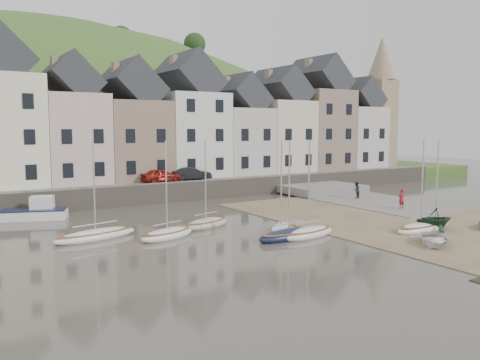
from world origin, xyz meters
TOP-DOWN VIEW (x-y plane):
  - ground at (0.00, 0.00)m, footprint 160.00×160.00m
  - quay_land at (0.00, 32.00)m, footprint 90.00×30.00m
  - quay_street at (0.00, 20.50)m, footprint 70.00×7.00m
  - seawall at (0.00, 17.00)m, footprint 70.00×1.20m
  - beach at (11.00, 0.00)m, footprint 18.00×26.00m
  - slipway at (15.00, 8.00)m, footprint 8.00×18.00m
  - hillside at (-5.00, 60.00)m, footprint 134.40×84.00m
  - townhouse_terrace at (1.76, 24.00)m, footprint 61.05×8.00m
  - church_spire at (34.55, 24.00)m, footprint 4.00×4.00m
  - sailboat_0 at (-11.00, 5.30)m, footprint 5.69×2.64m
  - sailboat_1 at (-7.12, 3.20)m, footprint 4.28×2.67m
  - sailboat_2 at (-3.46, 4.93)m, footprint 4.31×2.65m
  - sailboat_3 at (-0.35, 0.40)m, footprint 4.27×4.30m
  - sailboat_4 at (0.62, -1.19)m, footprint 4.61×2.26m
  - sailboat_5 at (-0.71, -0.90)m, footprint 4.96×2.08m
  - sailboat_6 at (7.97, -3.93)m, footprint 4.60×1.83m
  - sailboat_7 at (10.39, -3.28)m, footprint 3.86×2.51m
  - motorboat_2 at (-12.97, 14.37)m, footprint 5.03×3.24m
  - rowboat_white at (5.33, -6.91)m, footprint 3.96×4.02m
  - rowboat_green at (9.05, -4.13)m, footprint 3.27×2.99m
  - person_red at (13.87, 2.62)m, footprint 0.62×0.42m
  - person_dark at (14.99, 8.92)m, footprint 0.92×0.82m
  - car_left at (-0.64, 19.50)m, footprint 3.92×1.67m
  - car_right at (2.65, 19.50)m, footprint 4.13×1.99m

SIDE VIEW (x-z plane):
  - hillside at x=-5.00m, z-range -59.99..24.01m
  - ground at x=0.00m, z-range 0.00..0.00m
  - beach at x=11.00m, z-range 0.00..0.06m
  - slipway at x=15.00m, z-range 0.00..0.12m
  - sailboat_0 at x=-11.00m, z-range -2.90..3.42m
  - sailboat_5 at x=-0.71m, z-range -2.90..3.42m
  - sailboat_3 at x=-0.35m, z-range -2.90..3.42m
  - sailboat_6 at x=7.97m, z-range -2.90..3.42m
  - sailboat_4 at x=0.62m, z-range -2.90..3.42m
  - sailboat_2 at x=-3.46m, z-range -2.89..3.43m
  - sailboat_1 at x=-7.12m, z-range -2.89..3.43m
  - sailboat_7 at x=10.39m, z-range -2.89..3.43m
  - rowboat_white at x=5.33m, z-range 0.06..0.74m
  - motorboat_2 at x=-12.97m, z-range -0.27..1.43m
  - quay_land at x=0.00m, z-range 0.00..1.50m
  - rowboat_green at x=9.05m, z-range 0.06..1.53m
  - seawall at x=0.00m, z-range 0.00..1.80m
  - person_dark at x=14.99m, z-range 0.12..1.69m
  - person_red at x=13.87m, z-range 0.12..1.78m
  - quay_street at x=0.00m, z-range 1.50..1.60m
  - car_right at x=2.65m, z-range 1.60..2.90m
  - car_left at x=-0.64m, z-range 1.60..2.92m
  - townhouse_terrace at x=1.76m, z-range 0.36..14.29m
  - church_spire at x=34.55m, z-range 2.06..20.06m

